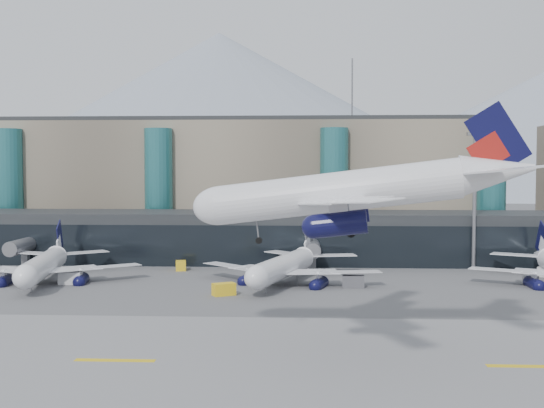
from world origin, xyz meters
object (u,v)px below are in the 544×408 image
(lightmast_mid, at_px, (475,193))
(veh_h, at_px, (224,289))
(veh_c, at_px, (353,281))
(hero_jet, at_px, (372,179))
(jet_parked_left, at_px, (47,257))
(veh_b, at_px, (181,266))
(veh_g, at_px, (531,279))
(veh_a, at_px, (71,278))
(jet_parked_mid, at_px, (289,258))

(lightmast_mid, xyz_separation_m, veh_h, (-43.48, -28.12, -13.50))
(veh_h, bearing_deg, veh_c, -6.41)
(lightmast_mid, height_order, hero_jet, lightmast_mid)
(jet_parked_left, distance_m, veh_b, 24.26)
(veh_c, height_order, veh_g, veh_c)
(veh_c, bearing_deg, hero_jet, -88.19)
(hero_jet, distance_m, veh_g, 55.27)
(hero_jet, bearing_deg, veh_h, 128.09)
(veh_b, relative_size, veh_c, 0.86)
(veh_c, bearing_deg, veh_g, 13.19)
(veh_a, xyz_separation_m, veh_c, (46.00, -0.98, -0.06))
(jet_parked_left, height_order, veh_b, jet_parked_left)
(lightmast_mid, xyz_separation_m, veh_a, (-69.76, -19.40, -13.40))
(jet_parked_left, bearing_deg, jet_parked_mid, -98.36)
(veh_a, relative_size, veh_g, 1.58)
(lightmast_mid, relative_size, jet_parked_mid, 0.78)
(veh_a, bearing_deg, lightmast_mid, 11.92)
(veh_a, relative_size, veh_b, 1.21)
(veh_c, distance_m, veh_g, 29.85)
(veh_c, relative_size, veh_g, 1.51)
(hero_jet, bearing_deg, veh_g, 60.77)
(veh_a, distance_m, veh_h, 27.69)
(veh_g, bearing_deg, veh_c, -113.43)
(veh_b, height_order, veh_g, veh_b)
(hero_jet, bearing_deg, veh_a, 145.28)
(jet_parked_mid, bearing_deg, veh_c, -97.01)
(jet_parked_mid, distance_m, veh_g, 39.84)
(lightmast_mid, xyz_separation_m, jet_parked_left, (-74.79, -16.55, -10.42))
(jet_parked_left, distance_m, veh_h, 33.52)
(jet_parked_mid, distance_m, veh_a, 35.99)
(veh_b, distance_m, veh_h, 26.85)
(jet_parked_mid, relative_size, veh_a, 9.08)
(veh_g, bearing_deg, veh_h, -108.74)
(veh_a, bearing_deg, veh_b, 42.30)
(jet_parked_left, height_order, veh_a, jet_parked_left)
(jet_parked_mid, relative_size, veh_h, 9.87)
(hero_jet, distance_m, jet_parked_left, 66.63)
(hero_jet, relative_size, veh_g, 15.96)
(lightmast_mid, height_order, jet_parked_mid, lightmast_mid)
(jet_parked_left, bearing_deg, veh_h, -119.79)
(lightmast_mid, height_order, veh_a, lightmast_mid)
(jet_parked_left, xyz_separation_m, veh_a, (5.03, -2.85, -2.99))
(lightmast_mid, distance_m, jet_parked_left, 77.30)
(veh_b, height_order, veh_h, veh_h)
(veh_g, distance_m, veh_h, 50.80)
(lightmast_mid, xyz_separation_m, veh_g, (5.63, -15.13, -13.75))
(veh_b, bearing_deg, lightmast_mid, -97.14)
(lightmast_mid, height_order, veh_c, lightmast_mid)
(veh_c, bearing_deg, jet_parked_left, 178.77)
(hero_jet, distance_m, veh_h, 39.28)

